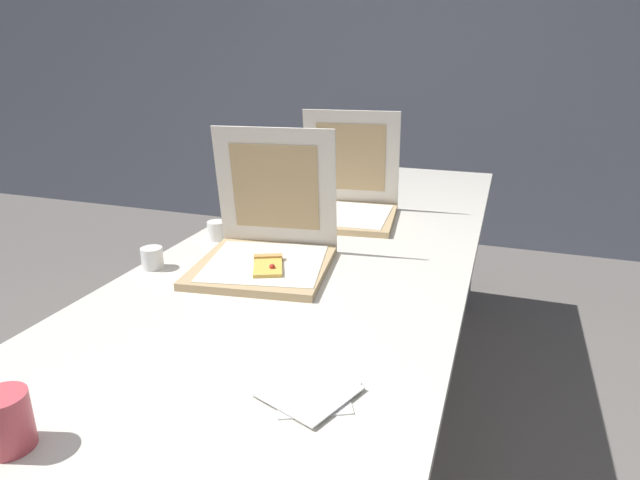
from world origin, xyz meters
TOP-DOWN VIEW (x-y plane):
  - wall_back at (0.00, 2.96)m, footprint 10.00×0.10m
  - table at (0.00, 0.68)m, footprint 0.92×2.47m
  - pizza_box_front at (-0.11, 0.39)m, footprint 0.42×0.42m
  - pizza_box_middle at (-0.03, 0.94)m, footprint 0.41×0.41m
  - cup_white_near_left at (-0.41, 0.27)m, footprint 0.06×0.06m
  - cup_white_near_center at (-0.36, 0.55)m, footprint 0.06×0.06m
  - cup_white_mid at (-0.30, 0.74)m, footprint 0.06×0.06m
  - cup_printed_front at (-0.17, -0.44)m, footprint 0.08×0.08m
  - napkin_pile at (0.23, -0.15)m, footprint 0.19×0.20m

SIDE VIEW (x-z plane):
  - table at x=0.00m, z-range 0.32..1.06m
  - napkin_pile at x=0.23m, z-range 0.73..0.74m
  - cup_white_near_left at x=-0.41m, z-range 0.73..0.79m
  - cup_white_near_center at x=-0.36m, z-range 0.73..0.79m
  - cup_white_mid at x=-0.30m, z-range 0.73..0.79m
  - cup_printed_front at x=-0.17m, z-range 0.73..0.83m
  - pizza_box_front at x=-0.11m, z-range 0.59..0.98m
  - pizza_box_middle at x=-0.03m, z-range 0.60..0.98m
  - wall_back at x=0.00m, z-range 0.00..2.60m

